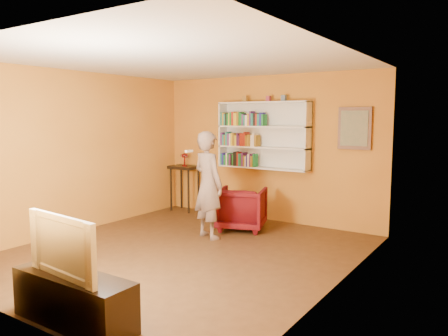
{
  "coord_description": "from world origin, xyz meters",
  "views": [
    {
      "loc": [
        3.87,
        -4.71,
        1.93
      ],
      "look_at": [
        0.21,
        0.75,
        1.16
      ],
      "focal_mm": 35.0,
      "sensor_mm": 36.0,
      "label": 1
    }
  ],
  "objects_px": {
    "tv_cabinet": "(74,299)",
    "ruby_lustre": "(184,157)",
    "television": "(72,244)",
    "person": "(208,185)",
    "armchair": "(242,208)",
    "bookshelf": "(265,136)",
    "console_table": "(185,173)"
  },
  "relations": [
    {
      "from": "person",
      "to": "armchair",
      "type": "bearing_deg",
      "value": -84.15
    },
    {
      "from": "console_table",
      "to": "ruby_lustre",
      "type": "height_order",
      "value": "ruby_lustre"
    },
    {
      "from": "bookshelf",
      "to": "console_table",
      "type": "distance_m",
      "value": 1.96
    },
    {
      "from": "console_table",
      "to": "ruby_lustre",
      "type": "relative_size",
      "value": 3.68
    },
    {
      "from": "person",
      "to": "television",
      "type": "relative_size",
      "value": 1.7
    },
    {
      "from": "console_table",
      "to": "armchair",
      "type": "xyz_separation_m",
      "value": [
        1.78,
        -0.65,
        -0.41
      ]
    },
    {
      "from": "ruby_lustre",
      "to": "person",
      "type": "distance_m",
      "value": 2.14
    },
    {
      "from": "tv_cabinet",
      "to": "ruby_lustre",
      "type": "bearing_deg",
      "value": 117.09
    },
    {
      "from": "console_table",
      "to": "armchair",
      "type": "relative_size",
      "value": 1.17
    },
    {
      "from": "console_table",
      "to": "armchair",
      "type": "bearing_deg",
      "value": -19.94
    },
    {
      "from": "bookshelf",
      "to": "armchair",
      "type": "xyz_separation_m",
      "value": [
        0.0,
        -0.8,
        -1.23
      ]
    },
    {
      "from": "television",
      "to": "bookshelf",
      "type": "bearing_deg",
      "value": 101.6
    },
    {
      "from": "ruby_lustre",
      "to": "tv_cabinet",
      "type": "relative_size",
      "value": 0.19
    },
    {
      "from": "bookshelf",
      "to": "ruby_lustre",
      "type": "relative_size",
      "value": 7.05
    },
    {
      "from": "console_table",
      "to": "person",
      "type": "distance_m",
      "value": 2.13
    },
    {
      "from": "bookshelf",
      "to": "tv_cabinet",
      "type": "height_order",
      "value": "bookshelf"
    },
    {
      "from": "ruby_lustre",
      "to": "person",
      "type": "bearing_deg",
      "value": -40.85
    },
    {
      "from": "television",
      "to": "console_table",
      "type": "bearing_deg",
      "value": 122.23
    },
    {
      "from": "person",
      "to": "console_table",
      "type": "bearing_deg",
      "value": -22.23
    },
    {
      "from": "bookshelf",
      "to": "armchair",
      "type": "height_order",
      "value": "bookshelf"
    },
    {
      "from": "console_table",
      "to": "tv_cabinet",
      "type": "distance_m",
      "value": 5.08
    },
    {
      "from": "tv_cabinet",
      "to": "television",
      "type": "xyz_separation_m",
      "value": [
        0.0,
        0.0,
        0.53
      ]
    },
    {
      "from": "ruby_lustre",
      "to": "television",
      "type": "relative_size",
      "value": 0.25
    },
    {
      "from": "ruby_lustre",
      "to": "bookshelf",
      "type": "bearing_deg",
      "value": 5.14
    },
    {
      "from": "ruby_lustre",
      "to": "armchair",
      "type": "height_order",
      "value": "ruby_lustre"
    },
    {
      "from": "bookshelf",
      "to": "console_table",
      "type": "relative_size",
      "value": 1.92
    },
    {
      "from": "tv_cabinet",
      "to": "television",
      "type": "bearing_deg",
      "value": 0.0
    },
    {
      "from": "ruby_lustre",
      "to": "tv_cabinet",
      "type": "distance_m",
      "value": 5.13
    },
    {
      "from": "armchair",
      "to": "console_table",
      "type": "bearing_deg",
      "value": -39.49
    },
    {
      "from": "console_table",
      "to": "tv_cabinet",
      "type": "xyz_separation_m",
      "value": [
        2.3,
        -4.5,
        -0.54
      ]
    },
    {
      "from": "bookshelf",
      "to": "ruby_lustre",
      "type": "height_order",
      "value": "bookshelf"
    },
    {
      "from": "ruby_lustre",
      "to": "television",
      "type": "distance_m",
      "value": 5.07
    }
  ]
}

